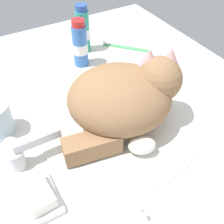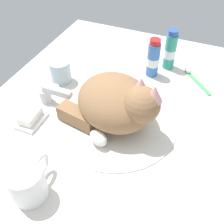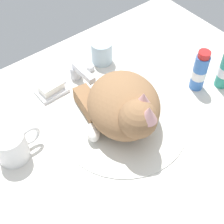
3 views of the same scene
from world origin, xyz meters
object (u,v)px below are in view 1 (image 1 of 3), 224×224
(toothbrush, at_px, (122,46))
(cat, at_px, (125,97))
(toothpaste_bottle, at_px, (80,45))
(faucet, at_px, (23,154))
(soap_bar, at_px, (38,194))
(mouthwash_bottle, at_px, (83,30))

(toothbrush, bearing_deg, cat, 149.18)
(toothpaste_bottle, bearing_deg, cat, 175.67)
(faucet, bearing_deg, soap_bar, 177.76)
(cat, relative_size, soap_bar, 4.34)
(faucet, bearing_deg, toothbrush, -54.82)
(soap_bar, distance_m, toothpaste_bottle, 0.44)
(soap_bar, relative_size, toothpaste_bottle, 0.51)
(soap_bar, height_order, mouthwash_bottle, mouthwash_bottle)
(faucet, xyz_separation_m, toothbrush, (0.28, -0.40, -0.02))
(cat, xyz_separation_m, toothbrush, (0.29, -0.17, -0.07))
(cat, bearing_deg, soap_bar, 110.90)
(faucet, distance_m, toothpaste_bottle, 0.37)
(faucet, relative_size, cat, 0.45)
(mouthwash_bottle, bearing_deg, cat, 169.58)
(faucet, height_order, soap_bar, faucet)
(toothpaste_bottle, distance_m, mouthwash_bottle, 0.08)
(faucet, distance_m, mouthwash_bottle, 0.44)
(faucet, height_order, cat, cat)
(toothpaste_bottle, xyz_separation_m, toothbrush, (0.02, -0.15, -0.06))
(toothbrush, bearing_deg, toothpaste_bottle, 97.27)
(faucet, height_order, toothpaste_bottle, toothpaste_bottle)
(soap_bar, xyz_separation_m, toothbrush, (0.38, -0.41, -0.02))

